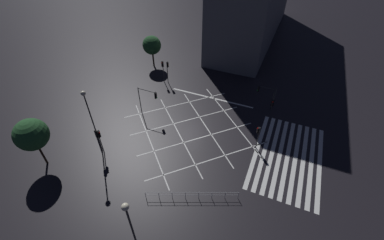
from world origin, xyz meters
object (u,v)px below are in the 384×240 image
at_px(traffic_light_nw_cross, 100,137).
at_px(traffic_light_ne_cross, 168,68).
at_px(traffic_light_ne_main, 163,67).
at_px(traffic_light_median_north, 148,97).
at_px(street_tree_far, 31,135).
at_px(traffic_light_se_cross, 264,92).
at_px(traffic_light_median_south, 258,133).
at_px(street_lamp_west, 89,111).
at_px(traffic_light_nw_main, 98,138).
at_px(traffic_light_se_main, 273,100).
at_px(street_tree_near, 152,45).
at_px(street_lamp_east, 132,229).

relative_size(traffic_light_nw_cross, traffic_light_ne_cross, 0.94).
distance_m(traffic_light_nw_cross, traffic_light_ne_main, 16.99).
relative_size(traffic_light_median_north, street_tree_far, 0.67).
relative_size(traffic_light_nw_cross, street_tree_far, 0.57).
height_order(traffic_light_median_north, traffic_light_se_cross, traffic_light_median_north).
xyz_separation_m(traffic_light_median_south, street_tree_far, (-11.97, 21.80, 2.23)).
bearing_deg(traffic_light_median_south, street_lamp_west, 24.52).
xyz_separation_m(traffic_light_ne_main, street_lamp_west, (-16.78, -0.28, 3.46)).
height_order(traffic_light_median_south, traffic_light_ne_cross, traffic_light_ne_cross).
bearing_deg(street_tree_far, traffic_light_ne_cross, -13.79).
distance_m(traffic_light_nw_cross, traffic_light_nw_main, 0.34).
xyz_separation_m(traffic_light_nw_cross, traffic_light_se_main, (14.78, -17.22, 0.23)).
distance_m(traffic_light_se_main, street_tree_near, 23.25).
xyz_separation_m(traffic_light_median_south, street_tree_near, (13.17, 21.73, 1.64)).
bearing_deg(street_lamp_east, traffic_light_se_cross, -10.19).
bearing_deg(traffic_light_se_cross, street_lamp_east, 79.81).
relative_size(traffic_light_ne_cross, street_tree_near, 0.68).
relative_size(traffic_light_se_main, street_tree_far, 0.59).
xyz_separation_m(traffic_light_se_main, traffic_light_ne_cross, (2.34, 17.22, -0.05)).
bearing_deg(traffic_light_ne_cross, traffic_light_nw_main, -90.16).
bearing_deg(street_tree_far, street_lamp_east, -107.82).
xyz_separation_m(traffic_light_nw_cross, street_lamp_west, (0.19, 0.54, 3.62)).
bearing_deg(street_lamp_west, traffic_light_ne_cross, -1.82).
distance_m(traffic_light_nw_cross, street_lamp_west, 3.67).
xyz_separation_m(traffic_light_nw_cross, traffic_light_nw_main, (-0.28, 0.05, 0.18)).
distance_m(traffic_light_se_main, traffic_light_median_south, 6.79).
bearing_deg(traffic_light_se_cross, street_lamp_west, 45.83).
bearing_deg(traffic_light_nw_main, traffic_light_median_south, -63.54).
height_order(street_lamp_east, street_tree_near, street_lamp_east).
bearing_deg(street_tree_near, traffic_light_ne_main, -134.57).
bearing_deg(traffic_light_median_north, traffic_light_nw_cross, -99.95).
distance_m(street_tree_near, street_tree_far, 25.15).
bearing_deg(street_lamp_east, traffic_light_median_south, -18.17).
distance_m(traffic_light_nw_cross, traffic_light_median_south, 18.46).
xyz_separation_m(traffic_light_se_main, traffic_light_median_south, (-6.76, 0.59, -0.44)).
bearing_deg(traffic_light_median_south, traffic_light_se_cross, -83.84).
distance_m(traffic_light_ne_main, street_tree_near, 6.15).
bearing_deg(traffic_light_ne_cross, street_tree_near, 141.35).
distance_m(traffic_light_ne_main, street_lamp_west, 17.14).
height_order(traffic_light_se_main, traffic_light_median_south, traffic_light_se_main).
xyz_separation_m(traffic_light_se_main, traffic_light_se_cross, (2.10, 1.54, -0.36)).
relative_size(traffic_light_nw_main, traffic_light_se_cross, 1.16).
bearing_deg(street_tree_far, traffic_light_se_main, -50.09).
bearing_deg(traffic_light_ne_cross, street_tree_far, -103.79).
height_order(traffic_light_se_main, traffic_light_se_cross, traffic_light_se_main).
bearing_deg(traffic_light_median_south, street_lamp_east, 71.83).
xyz_separation_m(traffic_light_nw_main, traffic_light_se_cross, (17.16, -15.72, -0.31)).
bearing_deg(traffic_light_median_south, traffic_light_ne_main, -27.17).
relative_size(street_lamp_east, street_tree_far, 1.49).
height_order(traffic_light_se_cross, street_tree_far, street_tree_far).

